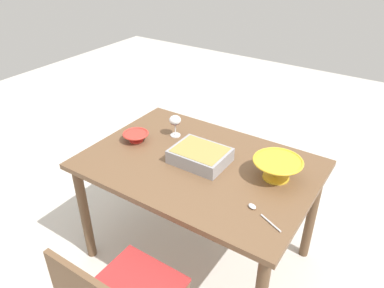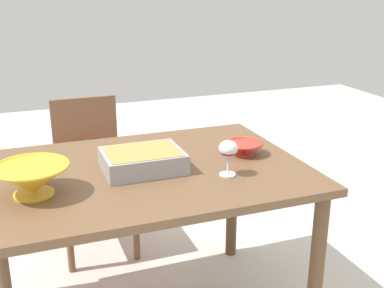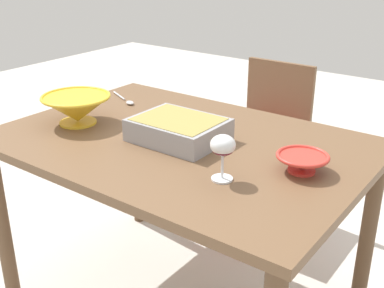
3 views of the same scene
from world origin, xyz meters
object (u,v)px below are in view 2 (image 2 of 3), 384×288
Objects in this scene: dining_table at (143,190)px; chair at (91,167)px; casserole_dish at (142,160)px; wine_glass at (228,150)px; small_bowl at (244,147)px; serving_spoon at (20,165)px; mixing_bowl at (32,178)px.

chair is (-0.09, 0.80, -0.18)m from dining_table.
casserole_dish is (-0.00, -0.01, 0.13)m from dining_table.
chair is at bearing 111.15° from wine_glass.
small_bowl reaches higher than serving_spoon.
chair reaches higher than small_bowl.
casserole_dish is 0.42m from mixing_bowl.
small_bowl is (0.87, 0.11, -0.03)m from mixing_bowl.
chair is 5.83× the size of wine_glass.
serving_spoon is at bearing 96.81° from mixing_bowl.
chair is 2.65× the size of casserole_dish.
mixing_bowl reaches higher than serving_spoon.
chair is 4.01× the size of serving_spoon.
chair is 1.00m from small_bowl.
small_bowl is (0.45, 0.01, 0.12)m from dining_table.
small_bowl is at bearing 1.40° from dining_table.
wine_glass is at bearing -5.93° from mixing_bowl.
mixing_bowl is at bearing -83.19° from serving_spoon.
mixing_bowl is (-0.42, -0.10, 0.15)m from dining_table.
serving_spoon is (-0.36, -0.60, 0.28)m from chair.
chair is 1.02m from mixing_bowl.
dining_table is 8.00× the size of small_bowl.
mixing_bowl is (-0.41, -0.09, 0.02)m from casserole_dish.
casserole_dish is at bearing -25.28° from serving_spoon.
wine_glass is 0.26m from small_bowl.
chair is 3.12× the size of mixing_bowl.
wine_glass is 0.87× the size of small_bowl.
dining_table is at bearing 13.99° from mixing_bowl.
casserole_dish is at bearing 12.57° from mixing_bowl.
mixing_bowl reaches higher than dining_table.
mixing_bowl is (-0.33, -0.90, 0.33)m from chair.
small_bowl is (0.54, -0.79, 0.30)m from chair.
small_bowl is at bearing 7.52° from mixing_bowl.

